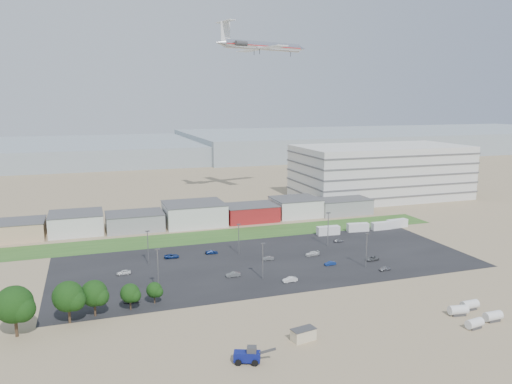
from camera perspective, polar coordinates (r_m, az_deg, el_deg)
name	(u,v)px	position (r m, az deg, el deg)	size (l,w,h in m)	color
ground	(276,288)	(126.96, 2.34, -10.87)	(700.00, 700.00, 0.00)	#96825F
parking_lot	(268,262)	(146.23, 1.34, -7.95)	(120.00, 50.00, 0.01)	black
grass_strip	(223,235)	(174.06, -3.84, -4.96)	(160.00, 16.00, 0.02)	#2E5921
hills_backdrop	(189,150)	(435.29, -7.72, 4.82)	(700.00, 200.00, 9.00)	gray
building_row	(165,216)	(187.90, -10.38, -2.71)	(170.00, 20.00, 8.00)	silver
parking_garage	(380,172)	(246.81, 14.03, 2.27)	(80.00, 40.00, 25.00)	silver
portable_shed	(303,334)	(101.32, 5.44, -15.90)	(4.84, 2.51, 2.44)	beige
telehandler	(247,355)	(93.18, -1.03, -18.10)	(7.56, 2.52, 3.15)	navy
storage_tank_nw	(458,310)	(119.77, 22.10, -12.37)	(4.09, 2.04, 2.45)	silver
storage_tank_ne	(470,305)	(123.71, 23.23, -11.74)	(3.95, 1.98, 2.37)	silver
storage_tank_sw	(474,323)	(114.74, 23.70, -13.56)	(3.77, 1.89, 2.26)	silver
storage_tank_se	(493,316)	(119.72, 25.44, -12.66)	(3.94, 1.97, 2.36)	silver
box_trailer_a	(328,231)	(175.89, 8.25, -4.38)	(8.03, 2.51, 3.01)	silver
box_trailer_b	(358,227)	(182.32, 11.56, -3.97)	(7.78, 2.43, 2.92)	silver
box_trailer_c	(381,226)	(186.63, 14.10, -3.77)	(7.33, 2.29, 2.75)	silver
box_trailer_d	(397,223)	(191.19, 15.82, -3.48)	(8.01, 2.50, 3.01)	silver
tree_far_left	(14,308)	(110.97, -25.88, -11.88)	(7.89, 7.89, 11.84)	black
tree_left	(68,300)	(113.31, -20.66, -11.44)	(6.89, 6.89, 10.33)	black
tree_mid	(94,296)	(115.13, -18.01, -11.24)	(6.10, 6.10, 9.15)	black
tree_right	(130,295)	(116.53, -14.20, -11.37)	(4.61, 4.61, 6.91)	black
tree_near	(154,292)	(118.92, -11.55, -11.09)	(3.87, 3.87, 5.80)	black
lightpole_front_l	(158,270)	(125.04, -11.14, -8.77)	(1.27, 0.53, 10.82)	slate
lightpole_front_m	(263,261)	(131.16, 0.77, -7.90)	(1.14, 0.48, 9.70)	slate
lightpole_front_r	(366,250)	(143.36, 12.50, -6.54)	(1.15, 0.48, 9.78)	slate
lightpole_back_l	(148,248)	(145.70, -12.24, -6.23)	(1.16, 0.48, 9.86)	slate
lightpole_back_m	(239,239)	(151.65, -1.98, -5.41)	(1.12, 0.46, 9.48)	slate
lightpole_back_r	(328,229)	(161.59, 8.23, -4.24)	(1.29, 0.54, 10.99)	slate
airliner	(263,46)	(230.27, 0.81, 16.36)	(48.25, 32.90, 14.26)	silver
parked_car_0	(372,259)	(150.89, 13.14, -7.42)	(1.93, 4.19, 1.16)	#595B5E
parked_car_1	(330,263)	(144.51, 8.47, -8.07)	(1.18, 3.38, 1.11)	navy
parked_car_2	(385,269)	(143.15, 14.51, -8.46)	(1.35, 3.36, 1.14)	#A5A5AA
parked_car_4	(233,274)	(134.18, -2.64, -9.39)	(1.34, 3.85, 1.27)	#595B5E
parked_car_5	(124,272)	(140.18, -14.89, -8.86)	(1.50, 3.74, 1.27)	silver
parked_car_6	(212,252)	(153.78, -5.09, -6.85)	(1.55, 3.81, 1.11)	navy
parked_car_7	(268,258)	(147.36, 1.39, -7.59)	(1.16, 3.32, 1.09)	#595B5E
parked_car_8	(338,241)	(167.59, 9.41, -5.50)	(1.28, 3.19, 1.09)	#A5A5AA
parked_car_9	(172,256)	(151.25, -9.61, -7.23)	(2.03, 4.40, 1.22)	navy
parked_car_10	(132,300)	(121.59, -14.01, -11.89)	(1.57, 3.85, 1.12)	#595B5E
parked_car_12	(312,254)	(152.35, 6.44, -7.01)	(1.78, 4.38, 1.27)	silver
parked_car_13	(290,279)	(130.73, 3.91, -9.95)	(1.36, 3.89, 1.28)	silver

